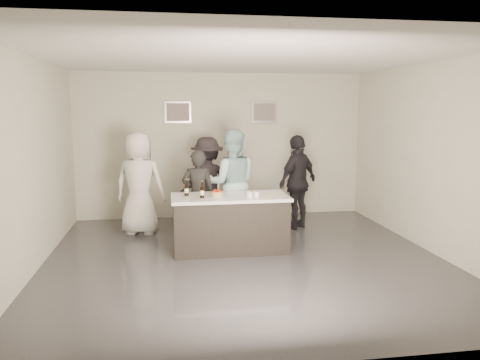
{
  "coord_description": "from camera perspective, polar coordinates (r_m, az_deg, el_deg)",
  "views": [
    {
      "loc": [
        -1.13,
        -6.76,
        2.28
      ],
      "look_at": [
        0.0,
        0.5,
        1.15
      ],
      "focal_mm": 35.0,
      "sensor_mm": 36.0,
      "label": 1
    }
  ],
  "objects": [
    {
      "name": "floor",
      "position": [
        7.22,
        0.62,
        -9.66
      ],
      "size": [
        6.0,
        6.0,
        0.0
      ],
      "primitive_type": "plane",
      "color": "#3D3D42",
      "rests_on": "ground"
    },
    {
      "name": "ceiling",
      "position": [
        6.89,
        0.66,
        14.75
      ],
      "size": [
        6.0,
        6.0,
        0.0
      ],
      "primitive_type": "plane",
      "rotation": [
        3.14,
        0.0,
        0.0
      ],
      "color": "white"
    },
    {
      "name": "wall_back",
      "position": [
        9.85,
        -2.25,
        4.2
      ],
      "size": [
        6.0,
        0.04,
        3.0
      ],
      "primitive_type": "cube",
      "color": "beige",
      "rests_on": "ground"
    },
    {
      "name": "wall_front",
      "position": [
        4.0,
        7.78,
        -2.58
      ],
      "size": [
        6.0,
        0.04,
        3.0
      ],
      "primitive_type": "cube",
      "color": "beige",
      "rests_on": "ground"
    },
    {
      "name": "wall_left",
      "position": [
        7.05,
        -24.18,
        1.63
      ],
      "size": [
        0.04,
        6.0,
        3.0
      ],
      "primitive_type": "cube",
      "color": "beige",
      "rests_on": "ground"
    },
    {
      "name": "wall_right",
      "position": [
        7.96,
        22.49,
        2.46
      ],
      "size": [
        0.04,
        6.0,
        3.0
      ],
      "primitive_type": "cube",
      "color": "beige",
      "rests_on": "ground"
    },
    {
      "name": "picture_left",
      "position": [
        9.73,
        -7.58,
        8.2
      ],
      "size": [
        0.54,
        0.04,
        0.44
      ],
      "primitive_type": "cube",
      "color": "#B2B2B7",
      "rests_on": "wall_back"
    },
    {
      "name": "picture_right",
      "position": [
        9.94,
        2.96,
        8.27
      ],
      "size": [
        0.54,
        0.04,
        0.44
      ],
      "primitive_type": "cube",
      "color": "#B2B2B7",
      "rests_on": "wall_back"
    },
    {
      "name": "bar_counter",
      "position": [
        7.55,
        -1.23,
        -5.28
      ],
      "size": [
        1.86,
        0.86,
        0.9
      ],
      "primitive_type": "cube",
      "color": "white",
      "rests_on": "ground"
    },
    {
      "name": "cake",
      "position": [
        7.39,
        -2.83,
        -1.72
      ],
      "size": [
        0.19,
        0.19,
        0.07
      ],
      "primitive_type": "cylinder",
      "color": "orange",
      "rests_on": "bar_counter"
    },
    {
      "name": "beer_bottle_a",
      "position": [
        7.47,
        -6.54,
        -0.95
      ],
      "size": [
        0.07,
        0.07,
        0.26
      ],
      "primitive_type": "cylinder",
      "color": "black",
      "rests_on": "bar_counter"
    },
    {
      "name": "beer_bottle_b",
      "position": [
        7.26,
        -4.65,
        -1.2
      ],
      "size": [
        0.07,
        0.07,
        0.26
      ],
      "primitive_type": "cylinder",
      "color": "black",
      "rests_on": "bar_counter"
    },
    {
      "name": "tumbler_cluster",
      "position": [
        7.41,
        1.53,
        -1.68
      ],
      "size": [
        0.19,
        0.19,
        0.08
      ],
      "primitive_type": "cube",
      "color": "orange",
      "rests_on": "bar_counter"
    },
    {
      "name": "candles",
      "position": [
        7.13,
        -3.42,
        -2.4
      ],
      "size": [
        0.24,
        0.08,
        0.01
      ],
      "primitive_type": "cube",
      "color": "pink",
      "rests_on": "bar_counter"
    },
    {
      "name": "person_main_black",
      "position": [
        8.16,
        -5.11,
        -1.82
      ],
      "size": [
        0.64,
        0.48,
        1.58
      ],
      "primitive_type": "imported",
      "rotation": [
        0.0,
        0.0,
        2.94
      ],
      "color": "black",
      "rests_on": "ground"
    },
    {
      "name": "person_main_blue",
      "position": [
        8.3,
        -1.02,
        -0.41
      ],
      "size": [
        1.0,
        0.81,
        1.92
      ],
      "primitive_type": "imported",
      "rotation": [
        0.0,
        0.0,
        3.04
      ],
      "color": "#AADBDE",
      "rests_on": "ground"
    },
    {
      "name": "person_guest_left",
      "position": [
        8.65,
        -12.14,
        -0.41
      ],
      "size": [
        1.04,
        0.82,
        1.86
      ],
      "primitive_type": "imported",
      "rotation": [
        0.0,
        0.0,
        2.86
      ],
      "color": "white",
      "rests_on": "ground"
    },
    {
      "name": "person_guest_right",
      "position": [
        8.95,
        7.05,
        -0.24
      ],
      "size": [
        1.09,
        0.99,
        1.78
      ],
      "primitive_type": "imported",
      "rotation": [
        0.0,
        0.0,
        3.81
      ],
      "color": "black",
      "rests_on": "ground"
    },
    {
      "name": "person_guest_back",
      "position": [
        9.04,
        -3.99,
        -0.25
      ],
      "size": [
        1.24,
        0.87,
        1.74
      ],
      "primitive_type": "imported",
      "rotation": [
        0.0,
        0.0,
        3.36
      ],
      "color": "black",
      "rests_on": "ground"
    }
  ]
}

